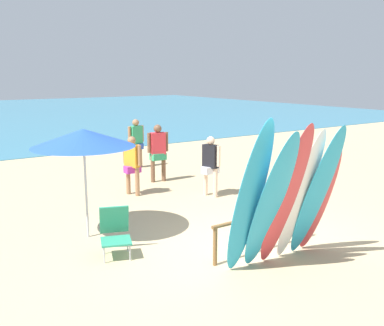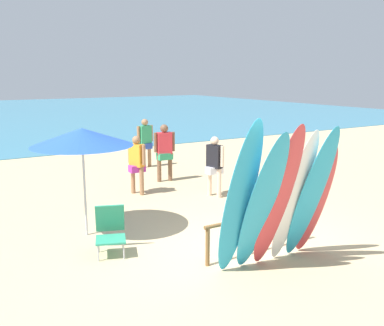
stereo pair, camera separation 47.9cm
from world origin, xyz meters
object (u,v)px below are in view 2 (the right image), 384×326
Objects in this scene: beachgoer_near_rack at (137,161)px; surfboard_white_3 at (294,198)px; surfboard_teal_0 at (239,200)px; beach_chair_red at (110,228)px; beachgoer_photographing at (164,149)px; surfboard_teal_1 at (261,205)px; surfboard_red_5 at (316,200)px; surfboard_rack at (255,225)px; surfboard_red_2 at (278,199)px; beachgoer_by_water at (145,140)px; beach_umbrella at (82,137)px; beachgoer_midbeach at (214,162)px; surfboard_teal_4 at (311,195)px.

surfboard_white_3 is at bearing -19.04° from beachgoer_near_rack.
surfboard_teal_0 is 3.11× the size of beach_chair_red.
beachgoer_photographing reaches higher than beachgoer_near_rack.
surfboard_teal_0 is 2.50m from beach_chair_red.
surfboard_teal_1 reaches higher than beach_chair_red.
surfboard_rack is at bearing 143.15° from surfboard_red_5.
surfboard_rack is at bearing 76.73° from surfboard_red_2.
beach_umbrella is at bearing -135.15° from beachgoer_by_water.
surfboard_teal_0 is at bearing -30.37° from beachgoer_near_rack.
surfboard_teal_1 is at bearing -172.93° from surfboard_red_5.
beachgoer_photographing is (1.93, 6.11, -0.29)m from surfboard_teal_0.
beach_umbrella is at bearing 87.56° from beachgoer_midbeach.
surfboard_red_5 reaches higher than beachgoer_midbeach.
surfboard_red_2 reaches higher than beachgoer_by_water.
surfboard_teal_1 is 0.98m from surfboard_teal_4.
beachgoer_midbeach is (1.91, 4.10, -0.27)m from surfboard_teal_1.
beachgoer_photographing is at bearing 102.03° from beachgoer_near_rack.
beachgoer_midbeach is (0.63, 3.97, -0.11)m from surfboard_red_5.
surfboard_red_2 is at bearing 0.46° from surfboard_teal_1.
surfboard_teal_1 reaches higher than beachgoer_by_water.
surfboard_white_3 is 0.60m from surfboard_red_5.
beachgoer_near_rack is (-0.37, 5.27, -0.26)m from surfboard_white_3.
surfboard_white_3 is 3.16m from beach_chair_red.
beach_umbrella is (-2.41, 3.07, 0.77)m from surfboard_white_3.
surfboard_rack is 0.86× the size of surfboard_white_3.
beachgoer_by_water reaches higher than beach_chair_red.
surfboard_red_2 is at bearing -27.30° from beach_chair_red.
surfboard_teal_4 is 3.43m from beach_chair_red.
beachgoer_midbeach is at bearing 70.60° from surfboard_white_3.
surfboard_red_5 reaches higher than surfboard_rack.
surfboard_red_2 reaches higher than beachgoer_photographing.
beachgoer_near_rack is (0.67, 5.23, -0.37)m from surfboard_teal_0.
beachgoer_photographing is at bearing 88.61° from surfboard_teal_4.
surfboard_teal_4 is at bearing -6.02° from surfboard_teal_0.
surfboard_teal_1 is 1.29m from surfboard_red_5.
beachgoer_photographing is at bearing 72.41° from surfboard_teal_0.
surfboard_teal_0 is 0.67m from surfboard_red_2.
surfboard_teal_0 is 1.24× the size of surfboard_red_5.
surfboard_teal_1 is (-0.50, -0.74, 0.64)m from surfboard_rack.
beachgoer_near_rack is at bearing 101.05° from surfboard_teal_4.
beachgoer_midbeach is (0.94, 4.15, -0.28)m from surfboard_teal_4.
beachgoer_near_rack is at bearing 78.92° from beach_chair_red.
surfboard_teal_0 is 1.64m from surfboard_red_5.
surfboard_white_3 reaches higher than beach_umbrella.
surfboard_white_3 is 2.85× the size of beach_chair_red.
beach_chair_red is at bearing -54.01° from beachgoer_near_rack.
surfboard_teal_1 is 3.64m from beach_umbrella.
beachgoer_by_water is (1.61, 2.95, 0.05)m from beachgoer_near_rack.
surfboard_teal_4 reaches higher than beachgoer_photographing.
beach_umbrella is (-2.05, -2.20, 1.03)m from beachgoer_near_rack.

